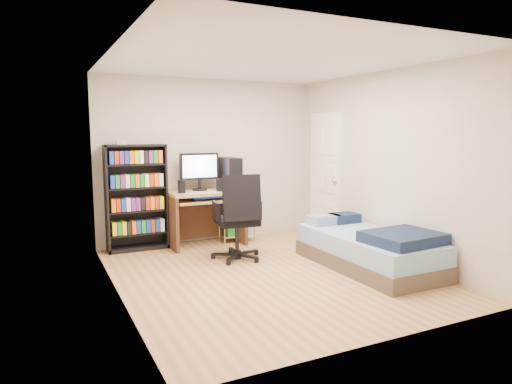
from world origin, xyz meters
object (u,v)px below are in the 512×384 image
computer_desk (211,195)px  bed (370,249)px  media_shelf (136,196)px  office_chair (238,232)px

computer_desk → bed: size_ratio=0.72×
bed → computer_desk: bearing=123.4°
media_shelf → computer_desk: bearing=-7.1°
media_shelf → computer_desk: media_shelf is taller
media_shelf → bed: 3.31m
bed → media_shelf: bearing=138.3°
media_shelf → bed: size_ratio=0.82×
computer_desk → office_chair: (0.00, -0.98, -0.38)m
media_shelf → computer_desk: size_ratio=1.14×
media_shelf → office_chair: media_shelf is taller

